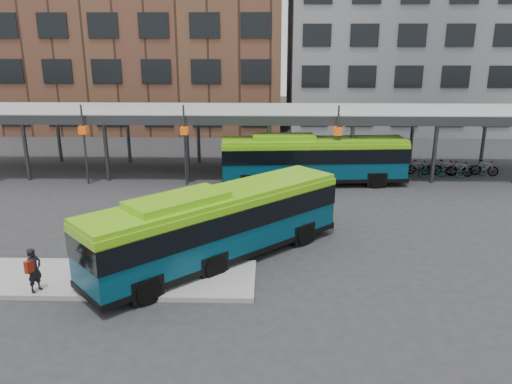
{
  "coord_description": "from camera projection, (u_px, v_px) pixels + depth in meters",
  "views": [
    {
      "loc": [
        1.94,
        -19.27,
        8.37
      ],
      "look_at": [
        1.41,
        2.33,
        1.8
      ],
      "focal_mm": 35.0,
      "sensor_mm": 36.0,
      "label": 1
    }
  ],
  "objects": [
    {
      "name": "boarding_island",
      "position": [
        63.0,
        278.0,
        18.15
      ],
      "size": [
        14.0,
        3.0,
        0.18
      ],
      "primitive_type": "cube",
      "color": "gray",
      "rests_on": "ground"
    },
    {
      "name": "canopy",
      "position": [
        237.0,
        113.0,
        32.08
      ],
      "size": [
        40.0,
        6.53,
        4.8
      ],
      "color": "#999B9E",
      "rests_on": "ground"
    },
    {
      "name": "bus_front",
      "position": [
        218.0,
        223.0,
        19.32
      ],
      "size": [
        9.69,
        9.26,
        3.05
      ],
      "rotation": [
        0.0,
        0.0,
        0.75
      ],
      "color": "#07394D",
      "rests_on": "ground"
    },
    {
      "name": "bike_rack",
      "position": [
        446.0,
        169.0,
        32.02
      ],
      "size": [
        6.53,
        1.56,
        1.02
      ],
      "color": "slate",
      "rests_on": "ground"
    },
    {
      "name": "bus_rear",
      "position": [
        313.0,
        159.0,
        29.97
      ],
      "size": [
        11.14,
        3.17,
        3.03
      ],
      "rotation": [
        0.0,
        0.0,
        0.08
      ],
      "color": "#07394D",
      "rests_on": "ground"
    },
    {
      "name": "ground",
      "position": [
        221.0,
        249.0,
        20.91
      ],
      "size": [
        120.0,
        120.0,
        0.0
      ],
      "primitive_type": "plane",
      "color": "#28282B",
      "rests_on": "ground"
    },
    {
      "name": "building_brick",
      "position": [
        147.0,
        12.0,
        48.55
      ],
      "size": [
        26.0,
        14.0,
        22.0
      ],
      "primitive_type": "cube",
      "color": "brown",
      "rests_on": "ground"
    },
    {
      "name": "pedestrian",
      "position": [
        34.0,
        270.0,
        16.8
      ],
      "size": [
        0.56,
        0.67,
        1.56
      ],
      "rotation": [
        0.0,
        0.0,
        1.17
      ],
      "color": "black",
      "rests_on": "boarding_island"
    },
    {
      "name": "building_grey",
      "position": [
        414.0,
        23.0,
        48.22
      ],
      "size": [
        24.0,
        14.0,
        20.0
      ],
      "primitive_type": "cube",
      "color": "slate",
      "rests_on": "ground"
    }
  ]
}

